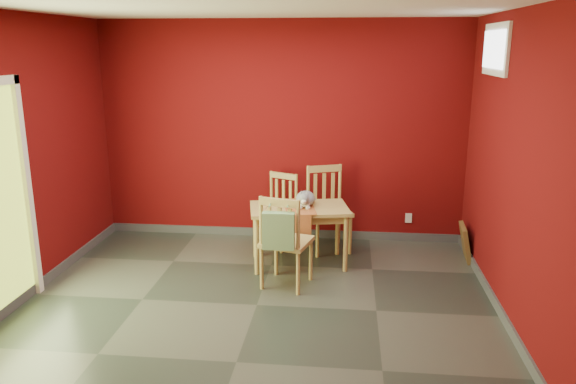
# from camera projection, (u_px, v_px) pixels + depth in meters

# --- Properties ---
(ground) EXTENTS (4.50, 4.50, 0.00)m
(ground) POSITION_uv_depth(u_px,v_px,m) (257.00, 305.00, 5.33)
(ground) COLOR #2D342D
(ground) RESTS_ON ground
(room_shell) EXTENTS (4.50, 4.50, 4.50)m
(room_shell) POSITION_uv_depth(u_px,v_px,m) (257.00, 300.00, 5.31)
(room_shell) COLOR #540809
(room_shell) RESTS_ON ground
(window) EXTENTS (0.05, 0.90, 0.50)m
(window) POSITION_uv_depth(u_px,v_px,m) (495.00, 49.00, 5.46)
(window) COLOR white
(window) RESTS_ON room_shell
(outlet_plate) EXTENTS (0.08, 0.02, 0.12)m
(outlet_plate) POSITION_uv_depth(u_px,v_px,m) (408.00, 218.00, 7.00)
(outlet_plate) COLOR silver
(outlet_plate) RESTS_ON room_shell
(dining_table) EXTENTS (1.16, 0.81, 0.67)m
(dining_table) POSITION_uv_depth(u_px,v_px,m) (299.00, 214.00, 6.18)
(dining_table) COLOR tan
(dining_table) RESTS_ON ground
(table_runner) EXTENTS (0.43, 0.71, 0.33)m
(table_runner) POSITION_uv_depth(u_px,v_px,m) (298.00, 214.00, 6.07)
(table_runner) COLOR #9B5127
(table_runner) RESTS_ON dining_table
(chair_far_left) EXTENTS (0.55, 0.55, 0.89)m
(chair_far_left) POSITION_uv_depth(u_px,v_px,m) (278.00, 210.00, 6.82)
(chair_far_left) COLOR tan
(chair_far_left) RESTS_ON ground
(chair_far_right) EXTENTS (0.60, 0.60, 1.00)m
(chair_far_right) POSITION_uv_depth(u_px,v_px,m) (328.00, 208.00, 6.68)
(chair_far_right) COLOR tan
(chair_far_right) RESTS_ON ground
(chair_near) EXTENTS (0.55, 0.55, 0.97)m
(chair_near) POSITION_uv_depth(u_px,v_px,m) (285.00, 240.00, 5.62)
(chair_near) COLOR tan
(chair_near) RESTS_ON ground
(tote_bag) EXTENTS (0.31, 0.19, 0.43)m
(tote_bag) POSITION_uv_depth(u_px,v_px,m) (278.00, 231.00, 5.37)
(tote_bag) COLOR #6C9661
(tote_bag) RESTS_ON chair_near
(cat) EXTENTS (0.40, 0.50, 0.22)m
(cat) POSITION_uv_depth(u_px,v_px,m) (305.00, 196.00, 6.20)
(cat) COLOR slate
(cat) RESTS_ON table_runner
(picture_frame) EXTENTS (0.16, 0.41, 0.40)m
(picture_frame) POSITION_uv_depth(u_px,v_px,m) (465.00, 242.00, 6.42)
(picture_frame) COLOR brown
(picture_frame) RESTS_ON ground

